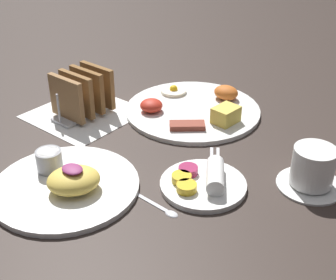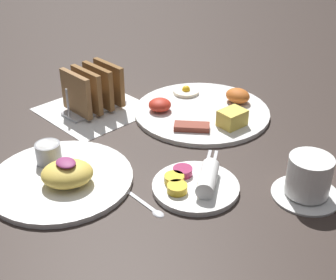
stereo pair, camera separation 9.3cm
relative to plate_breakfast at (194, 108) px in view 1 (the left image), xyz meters
The scene contains 8 objects.
ground_plane 0.22m from the plate_breakfast, 89.41° to the right, with size 3.00×3.00×0.00m, color #332823.
napkin_flat 0.26m from the plate_breakfast, 138.50° to the right, with size 0.22×0.22×0.00m.
plate_breakfast is the anchor object (origin of this frame).
plate_condiments 0.30m from the plate_breakfast, 50.40° to the right, with size 0.16×0.17×0.04m.
plate_foreground 0.39m from the plate_breakfast, 89.38° to the right, with size 0.26×0.26×0.06m.
toast_rack 0.26m from the plate_breakfast, 138.50° to the right, with size 0.10×0.15×0.10m.
coffee_cup 0.35m from the plate_breakfast, 17.26° to the right, with size 0.12×0.12×0.08m.
teaspoon 0.36m from the plate_breakfast, 63.54° to the right, with size 0.13×0.02×0.01m.
Camera 1 is at (0.57, -0.58, 0.50)m, focal length 50.00 mm.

